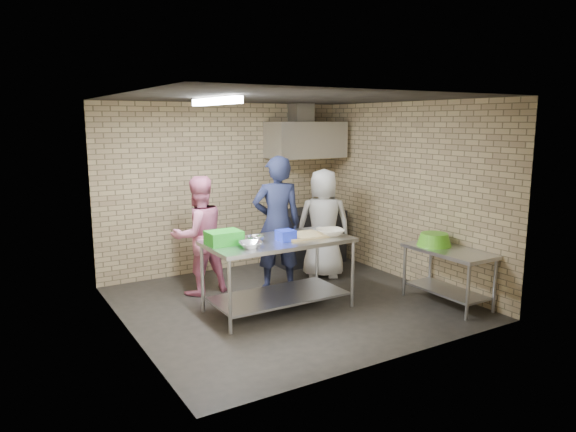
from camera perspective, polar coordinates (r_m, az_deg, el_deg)
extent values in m
plane|color=black|center=(7.17, 0.14, -9.41)|extent=(4.20, 4.20, 0.00)
plane|color=black|center=(6.75, 0.15, 12.71)|extent=(4.20, 4.20, 0.00)
cube|color=tan|center=(8.59, -6.78, 3.10)|extent=(4.20, 0.06, 2.70)
cube|color=tan|center=(5.25, 11.50, -1.64)|extent=(4.20, 0.06, 2.70)
cube|color=tan|center=(6.03, -17.19, -0.35)|extent=(0.06, 4.00, 2.70)
cube|color=tan|center=(8.11, 12.97, 2.48)|extent=(0.06, 4.00, 2.70)
cube|color=silver|center=(6.80, -1.04, -6.39)|extent=(1.86, 0.93, 0.93)
cube|color=silver|center=(7.35, 16.93, -6.29)|extent=(0.60, 1.20, 0.75)
cube|color=black|center=(9.08, 2.06, -2.22)|extent=(1.20, 0.70, 0.90)
cube|color=silver|center=(8.91, 1.95, 8.26)|extent=(1.30, 0.60, 0.60)
cube|color=#A5A8AD|center=(9.03, 1.44, 11.15)|extent=(0.35, 0.30, 0.30)
cube|color=#3F2B19|center=(9.24, 2.87, 7.21)|extent=(0.80, 0.20, 0.04)
cube|color=white|center=(6.29, -7.86, 12.24)|extent=(0.10, 1.25, 0.08)
cube|color=green|center=(6.46, -6.98, -2.35)|extent=(0.41, 0.31, 0.17)
cube|color=#1C30D5|center=(6.61, -0.24, -2.12)|extent=(0.21, 0.21, 0.13)
cube|color=tan|center=(6.84, 1.58, -2.14)|extent=(0.57, 0.43, 0.03)
imported|color=silver|center=(6.27, -4.10, -3.12)|extent=(0.36, 0.36, 0.07)
imported|color=silver|center=(6.58, -3.54, -2.49)|extent=(0.28, 0.28, 0.07)
imported|color=#C0B59A|center=(6.92, 4.61, -1.78)|extent=(0.45, 0.45, 0.09)
cylinder|color=green|center=(9.32, 3.65, 7.81)|extent=(0.06, 0.06, 0.15)
imported|color=black|center=(7.51, -1.20, -0.81)|extent=(0.82, 0.66, 1.94)
imported|color=pink|center=(7.45, -9.67, -2.11)|extent=(0.87, 0.71, 1.67)
imported|color=silver|center=(8.13, 3.87, -0.83)|extent=(0.99, 0.88, 1.70)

